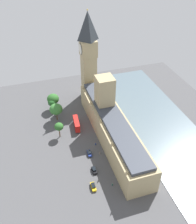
{
  "coord_description": "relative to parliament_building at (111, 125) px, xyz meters",
  "views": [
    {
      "loc": [
        34.38,
        90.15,
        90.43
      ],
      "look_at": [
        1.0,
        -14.73,
        7.41
      ],
      "focal_mm": 40.97,
      "sensor_mm": 36.0,
      "label": 1
    }
  ],
  "objects": [
    {
      "name": "pedestrian_far_end",
      "position": [
        9.48,
        3.5,
        -7.1
      ],
      "size": [
        0.66,
        0.58,
        1.63
      ],
      "rotation": [
        0.0,
        0.0,
        5.04
      ],
      "color": "navy",
      "rests_on": "ground"
    },
    {
      "name": "pedestrian_midblock",
      "position": [
        9.45,
        10.22,
        -7.1
      ],
      "size": [
        0.5,
        0.6,
        1.61
      ],
      "rotation": [
        0.0,
        0.0,
        3.03
      ],
      "color": "gray",
      "rests_on": "ground"
    },
    {
      "name": "plane_tree_leading",
      "position": [
        24.0,
        -33.41,
        -0.78
      ],
      "size": [
        6.92,
        6.92,
        10.02
      ],
      "color": "brown",
      "rests_on": "ground"
    },
    {
      "name": "street_lamp_slot_11",
      "position": [
        24.78,
        -29.89,
        -3.14
      ],
      "size": [
        0.56,
        0.56,
        6.78
      ],
      "color": "black",
      "rests_on": "ground"
    },
    {
      "name": "clock_tower",
      "position": [
        0.1,
        -40.36,
        19.92
      ],
      "size": [
        9.1,
        9.1,
        53.68
      ],
      "color": "tan",
      "rests_on": "ground"
    },
    {
      "name": "pedestrian_by_river_gate",
      "position": [
        9.93,
        28.98,
        -7.15
      ],
      "size": [
        0.62,
        0.64,
        1.52
      ],
      "rotation": [
        0.0,
        0.0,
        2.41
      ],
      "color": "#336B60",
      "rests_on": "ground"
    },
    {
      "name": "double_decker_bus_trailing",
      "position": [
        15.25,
        -12.74,
        -5.2
      ],
      "size": [
        3.54,
        10.69,
        4.75
      ],
      "rotation": [
        0.0,
        0.0,
        3.04
      ],
      "color": "red",
      "rests_on": "ground"
    },
    {
      "name": "car_black_under_trees",
      "position": [
        15.11,
        19.34,
        -6.94
      ],
      "size": [
        1.87,
        4.19,
        1.74
      ],
      "rotation": [
        0.0,
        0.0,
        0.0
      ],
      "color": "black",
      "rests_on": "ground"
    },
    {
      "name": "car_yellow_cab_near_tower",
      "position": [
        18.03,
        27.72,
        -6.94
      ],
      "size": [
        2.0,
        4.56,
        1.74
      ],
      "rotation": [
        0.0,
        0.0,
        -0.04
      ],
      "color": "gold",
      "rests_on": "ground"
    },
    {
      "name": "ground_plane",
      "position": [
        1.99,
        1.76,
        -7.83
      ],
      "size": [
        142.13,
        142.13,
        0.0
      ],
      "primitive_type": "plane",
      "color": "#4C4C4F"
    },
    {
      "name": "plane_tree_kerbside",
      "position": [
        25.33,
        -8.15,
        -1.18
      ],
      "size": [
        4.63,
        4.63,
        8.7
      ],
      "color": "brown",
      "rests_on": "ground"
    },
    {
      "name": "plane_tree_slot_10",
      "position": [
        25.19,
        -30.96,
        -1.65
      ],
      "size": [
        4.43,
        4.43,
        8.14
      ],
      "color": "brown",
      "rests_on": "ground"
    },
    {
      "name": "river_thames",
      "position": [
        -29.07,
        1.76,
        -7.7
      ],
      "size": [
        36.08,
        127.91,
        0.25
      ],
      "primitive_type": "cube",
      "color": "slate",
      "rests_on": "ground"
    },
    {
      "name": "car_blue_opposite_hall",
      "position": [
        14.28,
        8.73,
        -6.94
      ],
      "size": [
        1.92,
        4.34,
        1.74
      ],
      "rotation": [
        0.0,
        0.0,
        -0.04
      ],
      "color": "navy",
      "rests_on": "ground"
    },
    {
      "name": "street_lamp_slot_12",
      "position": [
        25.08,
        -24.15,
        -3.33
      ],
      "size": [
        0.56,
        0.56,
        6.47
      ],
      "color": "black",
      "rests_on": "ground"
    },
    {
      "name": "parliament_building",
      "position": [
        0.0,
        0.0,
        0.0
      ],
      "size": [
        14.13,
        72.13,
        29.01
      ],
      "color": "tan",
      "rests_on": "ground"
    },
    {
      "name": "plane_tree_corner",
      "position": [
        24.15,
        -22.63,
        -0.61
      ],
      "size": [
        7.18,
        7.18,
        10.29
      ],
      "color": "brown",
      "rests_on": "ground"
    }
  ]
}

